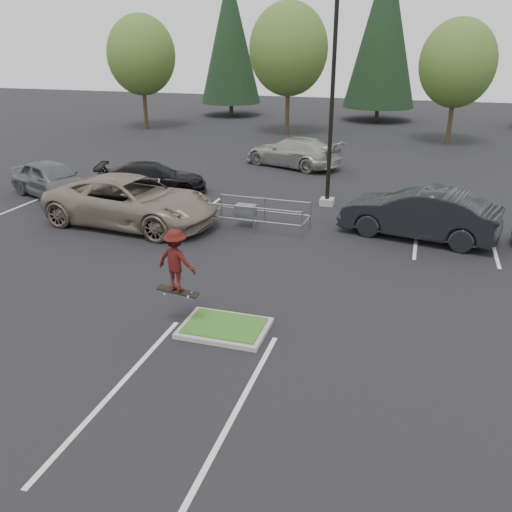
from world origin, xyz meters
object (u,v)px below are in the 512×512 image
(decid_b, at_px, (289,52))
(car_l_black, at_px, (151,178))
(conif_b, at_px, (384,28))
(light_pole, at_px, (332,101))
(car_l_grey, at_px, (51,179))
(decid_c, at_px, (457,66))
(car_l_tan, at_px, (132,201))
(decid_a, at_px, (142,58))
(conif_a, at_px, (230,38))
(car_r_charc, at_px, (419,213))
(cart_corral, at_px, (249,211))
(skateboarder, at_px, (176,261))
(car_far_silver, at_px, (295,152))

(decid_b, xyz_separation_m, car_l_black, (-1.99, -19.03, -5.30))
(conif_b, bearing_deg, light_pole, -88.99)
(car_l_black, relative_size, car_l_grey, 1.04)
(light_pole, height_order, decid_c, light_pole)
(car_l_tan, xyz_separation_m, car_l_grey, (-5.70, 2.59, -0.13))
(decid_a, xyz_separation_m, car_l_grey, (5.81, -20.44, -4.74))
(light_pole, xyz_separation_m, conif_a, (-14.50, 28.00, 2.54))
(decid_b, xyz_separation_m, conif_b, (6.01, 9.97, 1.81))
(decid_a, distance_m, decid_c, 24.00)
(conif_b, height_order, car_r_charc, conif_b)
(car_r_charc, bearing_deg, cart_corral, -71.91)
(car_r_charc, bearing_deg, car_l_black, -90.96)
(cart_corral, distance_m, skateboarder, 8.24)
(decid_c, distance_m, skateboarder, 30.99)
(car_l_grey, height_order, car_far_silver, car_far_silver)
(skateboarder, height_order, car_r_charc, skateboarder)
(conif_a, bearing_deg, car_l_tan, -77.20)
(conif_b, distance_m, skateboarder, 41.08)
(decid_a, relative_size, decid_c, 1.06)
(decid_b, bearing_deg, cart_corral, -79.68)
(decid_a, xyz_separation_m, car_l_black, (10.01, -18.53, -4.84))
(decid_b, height_order, car_r_charc, decid_b)
(decid_b, distance_m, car_r_charc, 24.70)
(conif_a, height_order, car_l_black, conif_a)
(conif_a, bearing_deg, decid_a, -111.91)
(decid_b, height_order, conif_b, conif_b)
(cart_corral, relative_size, car_l_tan, 0.55)
(light_pole, distance_m, conif_b, 28.69)
(cart_corral, xyz_separation_m, car_far_silver, (-0.83, 11.28, 0.17))
(conif_a, distance_m, conif_b, 14.03)
(light_pole, xyz_separation_m, car_l_tan, (-7.00, -5.00, -3.59))
(skateboarder, bearing_deg, car_l_black, -50.63)
(conif_a, bearing_deg, decid_c, -26.96)
(car_far_silver, bearing_deg, light_pole, 45.52)
(skateboarder, height_order, car_l_black, skateboarder)
(conif_b, bearing_deg, car_far_silver, -97.36)
(conif_a, distance_m, car_far_silver, 24.38)
(car_r_charc, bearing_deg, conif_a, -138.00)
(car_r_charc, bearing_deg, conif_b, -160.57)
(skateboarder, distance_m, car_l_black, 13.50)
(light_pole, height_order, car_l_black, light_pole)
(decid_b, relative_size, conif_a, 0.74)
(light_pole, xyz_separation_m, car_far_silver, (-3.24, 7.29, -3.71))
(car_far_silver, bearing_deg, conif_a, -129.90)
(decid_a, distance_m, car_far_silver, 19.26)
(light_pole, height_order, cart_corral, light_pole)
(conif_a, height_order, car_far_silver, conif_a)
(light_pole, distance_m, decid_a, 25.86)
(car_far_silver, bearing_deg, car_l_grey, -22.73)
(skateboarder, xyz_separation_m, car_l_black, (-6.80, 11.62, -1.09))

